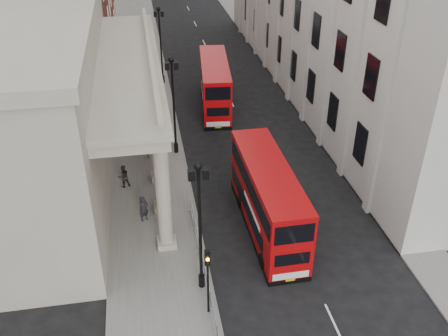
{
  "coord_description": "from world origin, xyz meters",
  "views": [
    {
      "loc": [
        -2.97,
        -17.02,
        20.91
      ],
      "look_at": [
        2.05,
        11.69,
        3.21
      ],
      "focal_mm": 40.0,
      "sensor_mm": 36.0,
      "label": 1
    }
  ],
  "objects_px": {
    "lamp_post_mid": "(173,100)",
    "traffic_light": "(208,271)",
    "bus_near": "(268,197)",
    "lamp_post_south": "(200,219)",
    "pedestrian_b": "(123,176)",
    "pedestrian_c": "(152,132)",
    "bus_far": "(215,84)",
    "lamp_post_north": "(160,41)",
    "pedestrian_a": "(144,209)"
  },
  "relations": [
    {
      "from": "bus_near",
      "to": "pedestrian_c",
      "type": "relative_size",
      "value": 5.87
    },
    {
      "from": "lamp_post_north",
      "to": "pedestrian_b",
      "type": "distance_m",
      "value": 21.45
    },
    {
      "from": "bus_far",
      "to": "lamp_post_south",
      "type": "bearing_deg",
      "value": -94.89
    },
    {
      "from": "lamp_post_south",
      "to": "lamp_post_north",
      "type": "bearing_deg",
      "value": 90.0
    },
    {
      "from": "lamp_post_north",
      "to": "bus_near",
      "type": "relative_size",
      "value": 0.76
    },
    {
      "from": "lamp_post_mid",
      "to": "pedestrian_b",
      "type": "height_order",
      "value": "lamp_post_mid"
    },
    {
      "from": "bus_near",
      "to": "pedestrian_b",
      "type": "bearing_deg",
      "value": 144.17
    },
    {
      "from": "lamp_post_north",
      "to": "pedestrian_a",
      "type": "xyz_separation_m",
      "value": [
        -3.0,
        -25.12,
        -3.85
      ]
    },
    {
      "from": "pedestrian_c",
      "to": "pedestrian_b",
      "type": "bearing_deg",
      "value": -109.65
    },
    {
      "from": "lamp_post_mid",
      "to": "bus_near",
      "type": "height_order",
      "value": "lamp_post_mid"
    },
    {
      "from": "lamp_post_north",
      "to": "bus_near",
      "type": "height_order",
      "value": "lamp_post_north"
    },
    {
      "from": "lamp_post_north",
      "to": "pedestrian_b",
      "type": "height_order",
      "value": "lamp_post_north"
    },
    {
      "from": "lamp_post_mid",
      "to": "bus_near",
      "type": "bearing_deg",
      "value": -65.86
    },
    {
      "from": "pedestrian_b",
      "to": "pedestrian_c",
      "type": "relative_size",
      "value": 0.97
    },
    {
      "from": "lamp_post_south",
      "to": "bus_near",
      "type": "height_order",
      "value": "lamp_post_south"
    },
    {
      "from": "pedestrian_c",
      "to": "lamp_post_south",
      "type": "bearing_deg",
      "value": -84.02
    },
    {
      "from": "lamp_post_mid",
      "to": "traffic_light",
      "type": "xyz_separation_m",
      "value": [
        0.1,
        -18.02,
        -1.8
      ]
    },
    {
      "from": "pedestrian_a",
      "to": "pedestrian_c",
      "type": "height_order",
      "value": "pedestrian_a"
    },
    {
      "from": "lamp_post_mid",
      "to": "lamp_post_north",
      "type": "relative_size",
      "value": 1.0
    },
    {
      "from": "bus_near",
      "to": "lamp_post_mid",
      "type": "bearing_deg",
      "value": 113.34
    },
    {
      "from": "lamp_post_mid",
      "to": "traffic_light",
      "type": "relative_size",
      "value": 1.93
    },
    {
      "from": "lamp_post_mid",
      "to": "bus_far",
      "type": "xyz_separation_m",
      "value": [
        4.73,
        8.89,
        -2.48
      ]
    },
    {
      "from": "pedestrian_c",
      "to": "pedestrian_a",
      "type": "bearing_deg",
      "value": -95.51
    },
    {
      "from": "traffic_light",
      "to": "pedestrian_c",
      "type": "distance_m",
      "value": 20.4
    },
    {
      "from": "bus_far",
      "to": "pedestrian_b",
      "type": "height_order",
      "value": "bus_far"
    },
    {
      "from": "bus_near",
      "to": "bus_far",
      "type": "xyz_separation_m",
      "value": [
        -0.29,
        20.11,
        -0.03
      ]
    },
    {
      "from": "traffic_light",
      "to": "pedestrian_b",
      "type": "xyz_separation_m",
      "value": [
        -4.45,
        13.37,
        -2.09
      ]
    },
    {
      "from": "lamp_post_mid",
      "to": "lamp_post_north",
      "type": "height_order",
      "value": "same"
    },
    {
      "from": "lamp_post_mid",
      "to": "pedestrian_c",
      "type": "bearing_deg",
      "value": 131.42
    },
    {
      "from": "lamp_post_south",
      "to": "pedestrian_a",
      "type": "distance_m",
      "value": 8.44
    },
    {
      "from": "lamp_post_north",
      "to": "pedestrian_b",
      "type": "relative_size",
      "value": 4.62
    },
    {
      "from": "bus_far",
      "to": "pedestrian_c",
      "type": "xyz_separation_m",
      "value": [
        -6.66,
        -6.71,
        -1.38
      ]
    },
    {
      "from": "lamp_post_south",
      "to": "pedestrian_b",
      "type": "relative_size",
      "value": 4.62
    },
    {
      "from": "lamp_post_mid",
      "to": "lamp_post_north",
      "type": "distance_m",
      "value": 16.0
    },
    {
      "from": "bus_near",
      "to": "bus_far",
      "type": "relative_size",
      "value": 1.0
    },
    {
      "from": "traffic_light",
      "to": "bus_far",
      "type": "height_order",
      "value": "bus_far"
    },
    {
      "from": "traffic_light",
      "to": "pedestrian_b",
      "type": "bearing_deg",
      "value": 108.41
    },
    {
      "from": "traffic_light",
      "to": "pedestrian_c",
      "type": "xyz_separation_m",
      "value": [
        -2.02,
        20.2,
        -2.05
      ]
    },
    {
      "from": "lamp_post_south",
      "to": "pedestrian_b",
      "type": "height_order",
      "value": "lamp_post_south"
    },
    {
      "from": "pedestrian_b",
      "to": "pedestrian_c",
      "type": "distance_m",
      "value": 7.24
    },
    {
      "from": "lamp_post_south",
      "to": "pedestrian_c",
      "type": "distance_m",
      "value": 18.69
    },
    {
      "from": "pedestrian_a",
      "to": "pedestrian_b",
      "type": "bearing_deg",
      "value": 80.35
    },
    {
      "from": "lamp_post_north",
      "to": "bus_far",
      "type": "relative_size",
      "value": 0.76
    },
    {
      "from": "bus_far",
      "to": "traffic_light",
      "type": "bearing_deg",
      "value": -93.89
    },
    {
      "from": "bus_far",
      "to": "lamp_post_mid",
      "type": "bearing_deg",
      "value": -112.16
    },
    {
      "from": "lamp_post_north",
      "to": "traffic_light",
      "type": "height_order",
      "value": "lamp_post_north"
    },
    {
      "from": "traffic_light",
      "to": "lamp_post_south",
      "type": "bearing_deg",
      "value": 92.84
    },
    {
      "from": "lamp_post_north",
      "to": "pedestrian_c",
      "type": "distance_m",
      "value": 14.48
    },
    {
      "from": "lamp_post_south",
      "to": "bus_near",
      "type": "distance_m",
      "value": 7.36
    },
    {
      "from": "pedestrian_b",
      "to": "pedestrian_c",
      "type": "bearing_deg",
      "value": -128.91
    }
  ]
}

